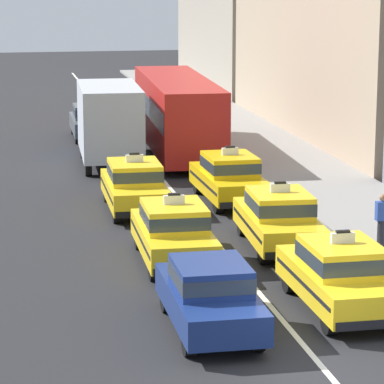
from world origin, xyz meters
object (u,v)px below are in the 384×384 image
(box_truck_left_fourth, at_px, (108,120))
(bus_right_fourth, at_px, (177,111))
(taxi_right_nearest, at_px, (340,274))
(pedestrian_mid_block, at_px, (382,221))
(taxi_left_second, at_px, (174,232))
(sedan_left_nearest, at_px, (210,294))
(taxi_left_third, at_px, (134,185))
(taxi_right_fifth, at_px, (150,106))
(sedan_left_fifth, at_px, (91,120))
(taxi_right_third, at_px, (229,177))
(taxi_right_second, at_px, (279,218))

(box_truck_left_fourth, xyz_separation_m, bus_right_fourth, (3.18, 1.90, 0.04))
(taxi_right_nearest, xyz_separation_m, pedestrian_mid_block, (2.79, 4.54, 0.05))
(taxi_left_second, relative_size, pedestrian_mid_block, 2.98)
(sedan_left_nearest, xyz_separation_m, taxi_right_nearest, (3.24, 0.76, 0.03))
(taxi_left_third, height_order, taxi_right_fifth, same)
(sedan_left_fifth, bearing_deg, pedestrian_mid_block, -74.49)
(taxi_right_third, height_order, pedestrian_mid_block, taxi_right_third)
(taxi_left_third, bearing_deg, taxi_left_second, -88.41)
(taxi_left_second, height_order, bus_right_fourth, bus_right_fourth)
(sedan_left_nearest, distance_m, pedestrian_mid_block, 8.03)
(taxi_left_second, bearing_deg, sedan_left_nearest, -91.77)
(bus_right_fourth, bearing_deg, pedestrian_mid_block, -80.84)
(box_truck_left_fourth, relative_size, taxi_right_fifth, 1.54)
(taxi_right_third, height_order, taxi_right_fifth, same)
(sedan_left_nearest, height_order, taxi_left_second, taxi_left_second)
(taxi_left_second, distance_m, taxi_left_third, 6.26)
(sedan_left_nearest, height_order, taxi_right_fifth, taxi_right_fifth)
(taxi_left_third, relative_size, box_truck_left_fourth, 0.65)
(taxi_left_second, distance_m, taxi_right_nearest, 5.59)
(taxi_right_second, relative_size, taxi_right_fifth, 1.01)
(taxi_left_second, distance_m, bus_right_fourth, 16.97)
(taxi_left_third, bearing_deg, bus_right_fourth, 72.21)
(sedan_left_fifth, xyz_separation_m, pedestrian_mid_block, (5.93, -21.39, 0.08))
(pedestrian_mid_block, bearing_deg, box_truck_left_fourth, 111.58)
(taxi_left_second, xyz_separation_m, taxi_right_third, (3.15, 6.94, 0.00))
(sedan_left_nearest, xyz_separation_m, sedan_left_fifth, (0.10, 26.68, 0.00))
(taxi_left_third, distance_m, bus_right_fourth, 10.95)
(taxi_right_fifth, distance_m, pedestrian_mid_block, 25.63)
(box_truck_left_fourth, relative_size, taxi_right_nearest, 1.54)
(sedan_left_fifth, xyz_separation_m, taxi_right_third, (3.23, -14.32, 0.03))
(pedestrian_mid_block, bearing_deg, taxi_right_third, 110.97)
(pedestrian_mid_block, bearing_deg, sedan_left_fifth, 105.51)
(sedan_left_nearest, xyz_separation_m, taxi_left_third, (-0.01, 11.68, 0.03))
(box_truck_left_fourth, xyz_separation_m, pedestrian_mid_block, (5.88, -14.87, -0.85))
(taxi_left_third, xyz_separation_m, taxi_right_second, (3.36, -5.34, 0.00))
(taxi_left_third, bearing_deg, taxi_right_nearest, -73.42)
(taxi_left_third, bearing_deg, sedan_left_nearest, -89.97)
(taxi_right_fifth, bearing_deg, pedestrian_mid_block, -84.33)
(taxi_right_fifth, bearing_deg, taxi_left_second, -97.47)
(taxi_right_second, bearing_deg, sedan_left_fifth, 99.09)
(sedan_left_nearest, bearing_deg, pedestrian_mid_block, 41.30)
(sedan_left_nearest, height_order, taxi_right_second, taxi_right_second)
(taxi_right_second, xyz_separation_m, bus_right_fourth, (-0.03, 15.73, 0.94))
(taxi_left_third, height_order, bus_right_fourth, bus_right_fourth)
(sedan_left_fifth, relative_size, taxi_right_nearest, 0.95)
(sedan_left_nearest, xyz_separation_m, bus_right_fourth, (3.33, 22.07, 0.97))
(taxi_left_third, height_order, taxi_right_second, same)
(taxi_right_nearest, relative_size, taxi_right_third, 1.00)
(taxi_left_second, relative_size, taxi_right_second, 0.99)
(taxi_right_third, bearing_deg, bus_right_fourth, 89.97)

